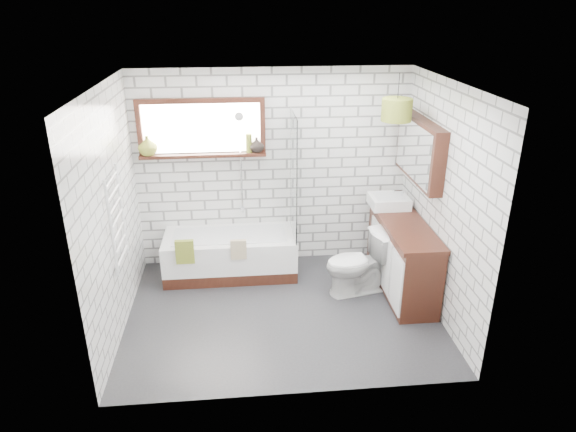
{
  "coord_description": "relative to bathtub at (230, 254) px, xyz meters",
  "views": [
    {
      "loc": [
        -0.41,
        -4.85,
        3.24
      ],
      "look_at": [
        0.09,
        0.25,
        1.05
      ],
      "focal_mm": 32.0,
      "sensor_mm": 36.0,
      "label": 1
    }
  ],
  "objects": [
    {
      "name": "pendant",
      "position": [
        1.91,
        -0.27,
        1.84
      ],
      "size": [
        0.34,
        0.34,
        0.25
      ],
      "primitive_type": "cylinder",
      "color": "olive",
      "rests_on": "ceiling"
    },
    {
      "name": "wall_right",
      "position": [
        2.28,
        -0.94,
        0.99
      ],
      "size": [
        0.01,
        2.6,
        2.5
      ],
      "primitive_type": "cube",
      "color": "white",
      "rests_on": "ground"
    },
    {
      "name": "tap",
      "position": [
        2.13,
        -0.07,
        0.73
      ],
      "size": [
        0.03,
        0.03,
        0.16
      ],
      "primitive_type": "cylinder",
      "rotation": [
        0.0,
        0.0,
        -0.13
      ],
      "color": "silver",
      "rests_on": "vanity"
    },
    {
      "name": "wall_left",
      "position": [
        -1.13,
        -0.94,
        0.99
      ],
      "size": [
        0.01,
        2.6,
        2.5
      ],
      "primitive_type": "cube",
      "color": "white",
      "rests_on": "ground"
    },
    {
      "name": "shower_screen",
      "position": [
        0.79,
        0.0,
        1.01
      ],
      "size": [
        0.02,
        0.72,
        1.5
      ],
      "primitive_type": "cube",
      "color": "white",
      "rests_on": "bathtub"
    },
    {
      "name": "towel_beige",
      "position": [
        0.11,
        -0.36,
        0.24
      ],
      "size": [
        0.19,
        0.05,
        0.24
      ],
      "primitive_type": "cube",
      "color": "tan",
      "rests_on": "bathtub"
    },
    {
      "name": "bathtub",
      "position": [
        0.0,
        0.0,
        0.0
      ],
      "size": [
        1.63,
        0.72,
        0.53
      ],
      "primitive_type": "cube",
      "color": "white",
      "rests_on": "floor"
    },
    {
      "name": "towel_green",
      "position": [
        -0.52,
        -0.36,
        0.24
      ],
      "size": [
        0.21,
        0.06,
        0.29
      ],
      "primitive_type": "cube",
      "color": "olive",
      "rests_on": "bathtub"
    },
    {
      "name": "window",
      "position": [
        -0.28,
        0.32,
        1.54
      ],
      "size": [
        1.52,
        0.16,
        0.68
      ],
      "primitive_type": "cube",
      "color": "black",
      "rests_on": "wall_back"
    },
    {
      "name": "vanity",
      "position": [
        2.03,
        -0.57,
        0.17
      ],
      "size": [
        0.49,
        1.51,
        0.87
      ],
      "primitive_type": "cube",
      "color": "black",
      "rests_on": "floor"
    },
    {
      "name": "towel_radiator",
      "position": [
        -1.09,
        -0.94,
        0.94
      ],
      "size": [
        0.06,
        0.52,
        1.0
      ],
      "primitive_type": "cube",
      "color": "white",
      "rests_on": "wall_left"
    },
    {
      "name": "floor",
      "position": [
        0.57,
        -0.94,
        -0.27
      ],
      "size": [
        3.4,
        2.6,
        0.01
      ],
      "primitive_type": "cube",
      "color": "#242428",
      "rests_on": "ground"
    },
    {
      "name": "bottle",
      "position": [
        0.28,
        0.29,
        1.33
      ],
      "size": [
        0.08,
        0.08,
        0.23
      ],
      "primitive_type": "cylinder",
      "rotation": [
        0.0,
        0.0,
        -0.04
      ],
      "color": "olive",
      "rests_on": "window"
    },
    {
      "name": "wall_front",
      "position": [
        0.57,
        -2.25,
        0.99
      ],
      "size": [
        3.4,
        0.01,
        2.5
      ],
      "primitive_type": "cube",
      "color": "white",
      "rests_on": "ground"
    },
    {
      "name": "basin",
      "position": [
        1.97,
        -0.07,
        0.67
      ],
      "size": [
        0.46,
        0.4,
        0.13
      ],
      "primitive_type": "cube",
      "color": "white",
      "rests_on": "vanity"
    },
    {
      "name": "vase_dark",
      "position": [
        0.37,
        0.29,
        1.31
      ],
      "size": [
        0.2,
        0.2,
        0.19
      ],
      "primitive_type": "imported",
      "rotation": [
        0.0,
        0.0,
        -0.13
      ],
      "color": "black",
      "rests_on": "window"
    },
    {
      "name": "mirror_cabinet",
      "position": [
        2.19,
        -0.34,
        1.39
      ],
      "size": [
        0.16,
        1.2,
        0.7
      ],
      "primitive_type": "cube",
      "color": "black",
      "rests_on": "wall_right"
    },
    {
      "name": "wall_back",
      "position": [
        0.57,
        0.36,
        0.99
      ],
      "size": [
        3.4,
        0.01,
        2.5
      ],
      "primitive_type": "cube",
      "color": "white",
      "rests_on": "ground"
    },
    {
      "name": "toilet",
      "position": [
        1.49,
        -0.61,
        0.12
      ],
      "size": [
        0.57,
        0.82,
        0.76
      ],
      "primitive_type": "imported",
      "rotation": [
        0.0,
        0.0,
        -1.37
      ],
      "color": "white",
      "rests_on": "floor"
    },
    {
      "name": "vase_olive",
      "position": [
        -0.93,
        0.29,
        1.33
      ],
      "size": [
        0.28,
        0.28,
        0.24
      ],
      "primitive_type": "imported",
      "rotation": [
        0.0,
        0.0,
        -0.26
      ],
      "color": "olive",
      "rests_on": "window"
    },
    {
      "name": "shower_riser",
      "position": [
        0.17,
        0.32,
        1.09
      ],
      "size": [
        0.02,
        0.02,
        1.3
      ],
      "primitive_type": "cylinder",
      "color": "silver",
      "rests_on": "wall_back"
    },
    {
      "name": "ceiling",
      "position": [
        0.57,
        -0.94,
        2.24
      ],
      "size": [
        3.4,
        2.6,
        0.01
      ],
      "primitive_type": "cube",
      "color": "white",
      "rests_on": "ground"
    }
  ]
}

